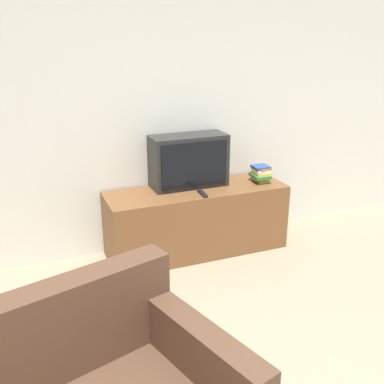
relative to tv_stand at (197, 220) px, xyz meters
The scene contains 5 objects.
wall_back 1.36m from the tv_stand, 159.90° to the left, with size 9.00×0.06×2.60m.
tv_stand is the anchor object (origin of this frame).
television 0.58m from the tv_stand, 104.86° to the left, with size 0.72×0.31×0.50m.
book_stack 0.78m from the tv_stand, ahead, with size 0.19×0.22×0.16m.
remote_on_stand 0.37m from the tv_stand, 93.83° to the right, with size 0.05×0.19×0.02m.
Camera 1 is at (-0.66, -0.98, 2.03)m, focal length 42.00 mm.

